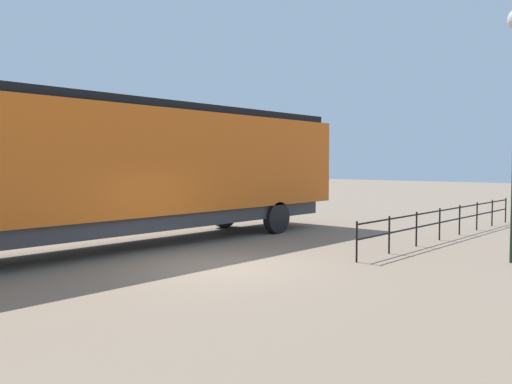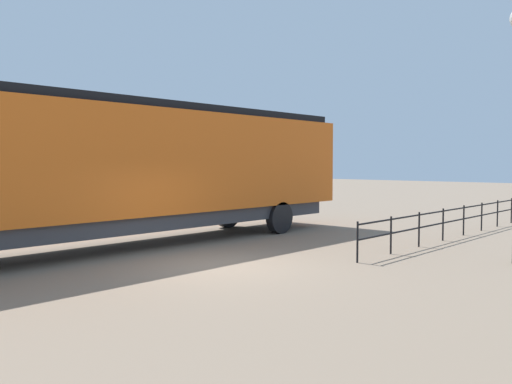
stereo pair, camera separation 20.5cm
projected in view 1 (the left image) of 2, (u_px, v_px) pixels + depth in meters
ground_plane at (218, 266)px, 12.51m from camera, size 120.00×120.00×0.00m
locomotive at (141, 166)px, 15.61m from camera, size 2.88×16.71×4.21m
platform_fence at (450, 217)px, 17.37m from camera, size 0.05×11.79×1.02m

